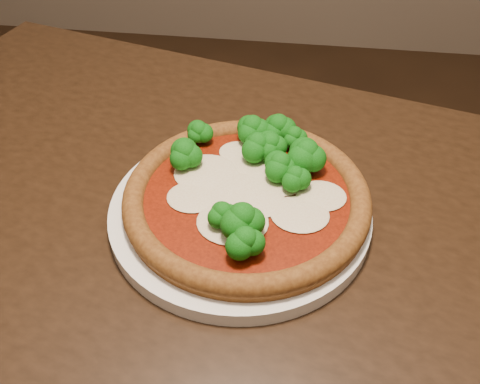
# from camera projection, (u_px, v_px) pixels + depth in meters

# --- Properties ---
(dining_table) EXTENTS (1.36, 1.05, 0.75)m
(dining_table) POSITION_uv_depth(u_px,v_px,m) (234.00, 305.00, 0.66)
(dining_table) COLOR black
(dining_table) RESTS_ON floor
(plate) EXTENTS (0.30, 0.30, 0.02)m
(plate) POSITION_uv_depth(u_px,v_px,m) (240.00, 211.00, 0.63)
(plate) COLOR white
(plate) RESTS_ON dining_table
(pizza) EXTENTS (0.29, 0.29, 0.06)m
(pizza) POSITION_uv_depth(u_px,v_px,m) (249.00, 189.00, 0.62)
(pizza) COLOR brown
(pizza) RESTS_ON plate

